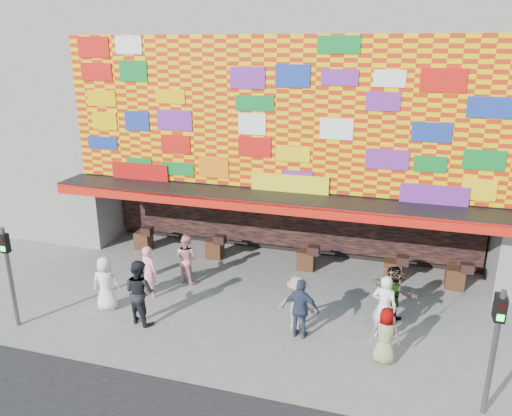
# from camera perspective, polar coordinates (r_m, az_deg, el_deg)

# --- Properties ---
(ground) EXTENTS (90.00, 90.00, 0.00)m
(ground) POSITION_cam_1_polar(r_m,az_deg,el_deg) (14.49, -2.01, -13.94)
(ground) COLOR slate
(ground) RESTS_ON ground
(shop_building) EXTENTS (15.20, 9.40, 10.00)m
(shop_building) POSITION_cam_1_polar(r_m,az_deg,el_deg) (20.31, 5.38, 11.18)
(shop_building) COLOR gray
(shop_building) RESTS_ON ground
(neighbor_left) EXTENTS (11.00, 8.00, 12.00)m
(neighbor_left) POSITION_cam_1_polar(r_m,az_deg,el_deg) (25.99, -24.79, 12.88)
(neighbor_left) COLOR gray
(neighbor_left) RESTS_ON ground
(signal_left) EXTENTS (0.22, 0.20, 3.00)m
(signal_left) POSITION_cam_1_polar(r_m,az_deg,el_deg) (15.50, -26.43, -5.97)
(signal_left) COLOR #59595B
(signal_left) RESTS_ON ground
(signal_right) EXTENTS (0.22, 0.20, 3.00)m
(signal_right) POSITION_cam_1_polar(r_m,az_deg,el_deg) (11.87, 25.70, -13.35)
(signal_right) COLOR #59595B
(signal_right) RESTS_ON ground
(ped_a) EXTENTS (0.94, 0.74, 1.70)m
(ped_a) POSITION_cam_1_polar(r_m,az_deg,el_deg) (15.87, -16.78, -8.23)
(ped_a) COLOR white
(ped_a) RESTS_ON ground
(ped_b) EXTENTS (0.73, 0.60, 1.72)m
(ped_b) POSITION_cam_1_polar(r_m,az_deg,el_deg) (16.26, -12.13, -7.11)
(ped_b) COLOR pink
(ped_b) RESTS_ON ground
(ped_c) EXTENTS (1.12, 0.99, 1.93)m
(ped_c) POSITION_cam_1_polar(r_m,az_deg,el_deg) (14.86, -13.18, -9.30)
(ped_c) COLOR black
(ped_c) RESTS_ON ground
(ped_d) EXTENTS (1.10, 0.68, 1.64)m
(ped_d) POSITION_cam_1_polar(r_m,az_deg,el_deg) (14.21, 4.68, -10.86)
(ped_d) COLOR gray
(ped_d) RESTS_ON ground
(ped_e) EXTENTS (1.04, 0.50, 1.72)m
(ped_e) POSITION_cam_1_polar(r_m,az_deg,el_deg) (13.89, 5.15, -11.41)
(ped_e) COLOR #303A54
(ped_e) RESTS_ON ground
(ped_f) EXTENTS (1.55, 1.19, 1.63)m
(ped_f) POSITION_cam_1_polar(r_m,az_deg,el_deg) (15.30, 15.33, -9.26)
(ped_f) COLOR gray
(ped_f) RESTS_ON ground
(ped_g) EXTENTS (0.74, 0.49, 1.50)m
(ped_g) POSITION_cam_1_polar(r_m,az_deg,el_deg) (13.33, 14.56, -13.93)
(ped_g) COLOR gray
(ped_g) RESTS_ON ground
(ped_h) EXTENTS (0.75, 0.57, 1.86)m
(ped_h) POSITION_cam_1_polar(r_m,az_deg,el_deg) (14.21, 14.43, -10.91)
(ped_h) COLOR white
(ped_h) RESTS_ON ground
(ped_i) EXTENTS (0.98, 0.85, 1.70)m
(ped_i) POSITION_cam_1_polar(r_m,az_deg,el_deg) (17.01, -7.92, -5.74)
(ped_i) COLOR pink
(ped_i) RESTS_ON ground
(parasol) EXTENTS (1.02, 1.04, 1.79)m
(parasol) POSITION_cam_1_polar(r_m,az_deg,el_deg) (12.66, 15.06, -8.67)
(parasol) COLOR #D2B684
(parasol) RESTS_ON ground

